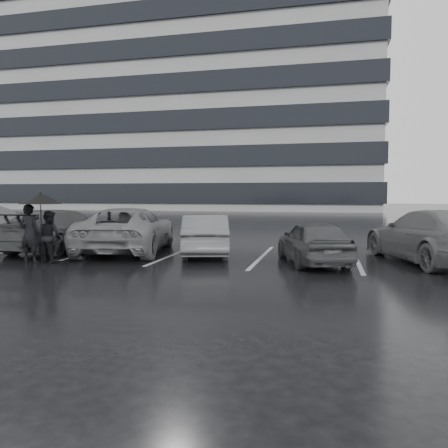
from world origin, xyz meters
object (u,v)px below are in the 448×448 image
pedestrian_left (30,233)px  pedestrian_right (49,237)px  car_west_c (61,230)px  car_east (432,236)px  car_west_a (205,235)px  car_west_b (128,230)px  car_main (313,242)px

pedestrian_left → pedestrian_right: size_ratio=1.13×
car_west_c → car_east: (11.67, 0.08, 0.05)m
car_west_a → car_east: size_ratio=0.75×
car_east → pedestrian_left: bearing=-4.6°
car_west_c → pedestrian_left: pedestrian_left is taller
car_west_b → car_east: car_east is taller
pedestrian_left → car_west_b: bearing=-123.1°
pedestrian_left → pedestrian_right: pedestrian_left is taller
car_main → pedestrian_left: pedestrian_left is taller
car_west_c → pedestrian_left: (0.65, -2.44, 0.12)m
car_west_a → car_west_c: (-5.06, -0.12, 0.07)m
car_west_c → car_east: size_ratio=0.94×
car_west_b → car_east: size_ratio=1.03×
car_west_b → car_east: 9.28m
car_west_a → car_west_c: bearing=-14.2°
car_west_a → car_east: bearing=164.1°
car_west_c → car_east: bearing=-177.0°
car_west_c → pedestrian_right: (1.19, -2.33, 0.02)m
car_west_b → car_east: bearing=167.7°
car_main → pedestrian_left: (-7.78, -1.62, 0.22)m
pedestrian_right → car_east: bearing=-152.5°
car_main → pedestrian_right: 7.39m
car_west_a → car_west_c: size_ratio=0.80×
car_west_a → pedestrian_left: bearing=14.5°
pedestrian_left → car_east: bearing=-166.9°
car_west_a → car_west_b: car_west_b is taller
car_west_a → pedestrian_left: size_ratio=2.35×
car_west_a → pedestrian_left: pedestrian_left is taller
car_west_a → pedestrian_right: (-3.87, -2.45, 0.09)m
car_west_b → pedestrian_left: pedestrian_left is taller
car_main → car_west_a: car_west_a is taller
car_west_b → pedestrian_right: (-1.19, -2.53, -0.01)m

